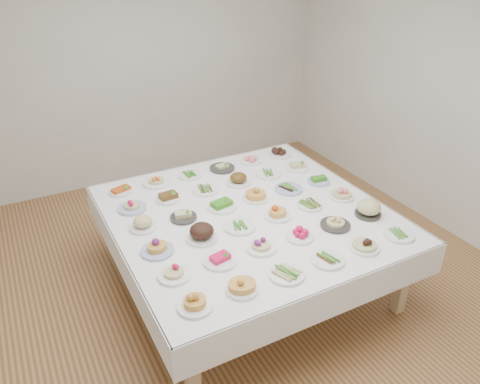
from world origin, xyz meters
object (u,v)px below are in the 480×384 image
dish_0 (195,299)px  dish_35 (280,152)px  display_table (248,219)px  dish_18 (143,223)px

dish_0 → dish_35: (1.75, 1.76, -0.02)m
display_table → dish_0: dish_0 is taller
display_table → dish_35: size_ratio=9.46×
dish_35 → display_table: bearing=-134.8°
display_table → dish_0: size_ratio=9.76×
display_table → dish_35: bearing=45.2°
dish_0 → dish_18: bearing=90.3°
dish_0 → dish_35: 2.48m
dish_0 → dish_35: dish_0 is taller
display_table → dish_18: size_ratio=10.30×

